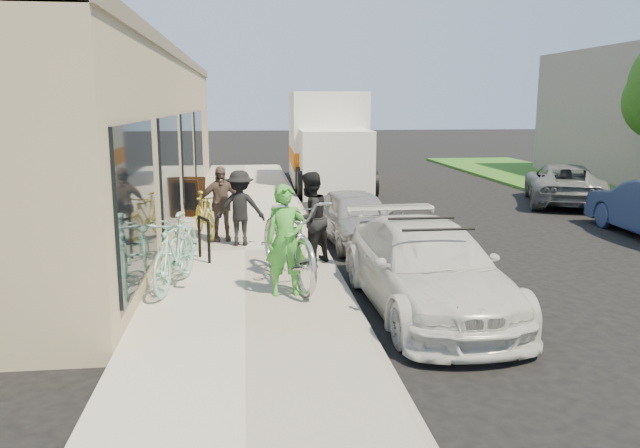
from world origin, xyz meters
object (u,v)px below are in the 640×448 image
sedan_silver (356,217)px  far_car_gray (563,184)px  tandem_bike (289,239)px  woman_rider (286,240)px  bystander_a (240,208)px  bike_rack (204,234)px  moving_truck (327,145)px  sandwich_board (191,197)px  bystander_b (220,204)px  man_standing (310,218)px  cruiser_bike_c (204,215)px  cruiser_bike_a (175,252)px  cruiser_bike_b (183,239)px  sedan_white (427,268)px

sedan_silver → far_car_gray: size_ratio=0.79×
tandem_bike → woman_rider: bearing=-110.6°
woman_rider → bystander_a: woman_rider is taller
sedan_silver → woman_rider: 4.27m
bike_rack → moving_truck: moving_truck is taller
sandwich_board → bystander_b: (0.85, -2.88, 0.28)m
bystander_a → woman_rider: bearing=104.3°
sandwich_board → tandem_bike: size_ratio=0.37×
woman_rider → man_standing: woman_rider is taller
woman_rider → cruiser_bike_c: (-1.46, 4.33, -0.35)m
cruiser_bike_a → bystander_a: size_ratio=1.25×
far_car_gray → tandem_bike: tandem_bike is taller
cruiser_bike_b → tandem_bike: bearing=-28.9°
cruiser_bike_b → cruiser_bike_c: bearing=94.3°
sandwich_board → sedan_white: sedan_white is taller
tandem_bike → cruiser_bike_c: (-1.55, 3.63, -0.22)m
man_standing → cruiser_bike_a: 2.55m
sandwich_board → far_car_gray: far_car_gray is taller
sedan_silver → cruiser_bike_a: 4.78m
moving_truck → cruiser_bike_b: moving_truck is taller
bystander_a → sedan_white: bearing=127.0°
sedan_silver → cruiser_bike_b: sedan_silver is taller
cruiser_bike_b → bystander_b: bearing=81.1°
woman_rider → man_standing: 1.85m
sandwich_board → far_car_gray: size_ratio=0.23×
bike_rack → cruiser_bike_a: 1.74m
sedan_white → woman_rider: bearing=162.6°
bike_rack → bystander_b: bystander_b is taller
tandem_bike → bystander_a: bearing=92.7°
tandem_bike → man_standing: 1.18m
bystander_b → bike_rack: bearing=-106.5°
man_standing → moving_truck: bearing=-143.0°
bike_rack → bystander_a: bearing=60.6°
man_standing → sedan_silver: bearing=-164.0°
moving_truck → cruiser_bike_c: (-3.85, -9.15, -0.86)m
sedan_silver → moving_truck: bearing=81.0°
moving_truck → cruiser_bike_a: 13.58m
far_car_gray → cruiser_bike_c: (-10.28, -4.15, 0.02)m
bystander_b → sedan_silver: bearing=-8.2°
sedan_silver → far_car_gray: bearing=27.9°
far_car_gray → man_standing: (-8.28, -6.70, 0.37)m
sandwich_board → cruiser_bike_b: 4.59m
sandwich_board → cruiser_bike_b: (0.25, -4.58, -0.08)m
far_car_gray → tandem_bike: (-8.73, -7.78, 0.24)m
woman_rider → cruiser_bike_c: bearing=104.2°
far_car_gray → tandem_bike: 11.69m
far_car_gray → sandwich_board: bearing=30.4°
far_car_gray → bystander_a: (-9.51, -5.07, 0.30)m
cruiser_bike_a → woman_rider: bearing=-5.6°
bystander_a → cruiser_bike_c: bearing=-47.2°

